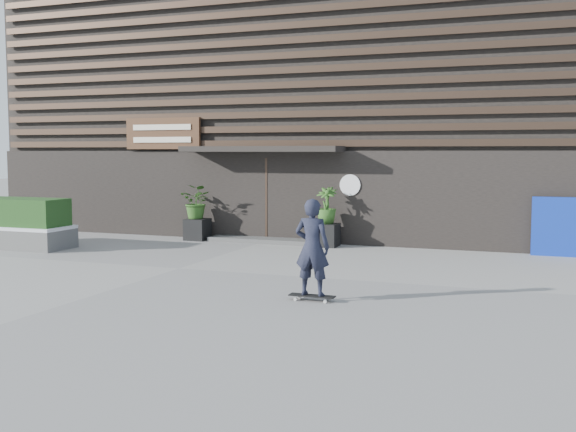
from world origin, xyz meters
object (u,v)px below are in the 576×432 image
at_px(planter_pot_left, 197,229).
at_px(blue_tarp, 565,227).
at_px(raised_bed, 8,237).
at_px(skateboarder, 312,248).
at_px(planter_pot_right, 326,235).

xyz_separation_m(planter_pot_left, blue_tarp, (9.60, 0.30, 0.40)).
relative_size(raised_bed, skateboarder, 2.05).
distance_m(planter_pot_right, raised_bed, 8.31).
xyz_separation_m(planter_pot_left, skateboarder, (5.58, -6.46, 0.59)).
bearing_deg(skateboarder, blue_tarp, 59.23).
bearing_deg(planter_pot_right, blue_tarp, 2.96).
bearing_deg(raised_bed, planter_pot_left, 37.14).
xyz_separation_m(raised_bed, blue_tarp, (13.56, 3.30, 0.45)).
height_order(planter_pot_left, blue_tarp, blue_tarp).
relative_size(planter_pot_left, skateboarder, 0.35).
bearing_deg(planter_pot_right, planter_pot_left, 180.00).
relative_size(planter_pot_right, skateboarder, 0.35).
relative_size(planter_pot_left, raised_bed, 0.17).
distance_m(blue_tarp, skateboarder, 7.86).
relative_size(planter_pot_left, blue_tarp, 0.40).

